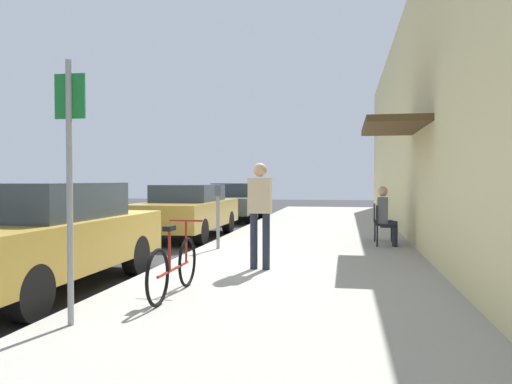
% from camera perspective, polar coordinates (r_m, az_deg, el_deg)
% --- Properties ---
extents(ground_plane, '(60.00, 60.00, 0.00)m').
position_cam_1_polar(ground_plane, '(8.78, -10.29, -8.78)').
color(ground_plane, '#2D2D30').
extents(sidewalk_slab, '(4.50, 32.00, 0.12)m').
position_cam_1_polar(sidewalk_slab, '(10.22, 5.80, -6.97)').
color(sidewalk_slab, '#9E9B93').
rests_on(sidewalk_slab, ground_plane).
extents(building_facade, '(1.40, 32.00, 5.93)m').
position_cam_1_polar(building_facade, '(10.30, 19.42, 9.21)').
color(building_facade, beige).
rests_on(building_facade, ground_plane).
extents(parked_car_0, '(1.80, 4.40, 1.51)m').
position_cam_1_polar(parked_car_0, '(7.46, -23.65, -4.69)').
color(parked_car_0, '#A58433').
rests_on(parked_car_0, ground_plane).
extents(parked_car_1, '(1.80, 4.40, 1.42)m').
position_cam_1_polar(parked_car_1, '(13.20, -7.99, -2.11)').
color(parked_car_1, '#A58433').
rests_on(parked_car_1, ground_plane).
extents(parked_car_2, '(1.80, 4.40, 1.42)m').
position_cam_1_polar(parked_car_2, '(18.79, -2.38, -1.07)').
color(parked_car_2, '#47514C').
rests_on(parked_car_2, ground_plane).
extents(parking_meter, '(0.12, 0.10, 1.32)m').
position_cam_1_polar(parking_meter, '(10.20, -4.45, -2.31)').
color(parking_meter, slate).
rests_on(parking_meter, sidewalk_slab).
extents(street_sign, '(0.32, 0.06, 2.60)m').
position_cam_1_polar(street_sign, '(5.13, -20.87, 2.32)').
color(street_sign, gray).
rests_on(street_sign, sidewalk_slab).
extents(bicycle_0, '(0.46, 1.71, 0.90)m').
position_cam_1_polar(bicycle_0, '(6.19, -9.54, -8.57)').
color(bicycle_0, black).
rests_on(bicycle_0, sidewalk_slab).
extents(cafe_chair_0, '(0.46, 0.46, 0.87)m').
position_cam_1_polar(cafe_chair_0, '(10.97, 14.51, -3.47)').
color(cafe_chair_0, black).
rests_on(cafe_chair_0, sidewalk_slab).
extents(seated_patron_0, '(0.44, 0.37, 1.29)m').
position_cam_1_polar(seated_patron_0, '(10.96, 14.84, -2.47)').
color(seated_patron_0, '#232838').
rests_on(seated_patron_0, sidewalk_slab).
extents(cafe_chair_1, '(0.47, 0.47, 0.87)m').
position_cam_1_polar(cafe_chair_1, '(11.85, 14.21, -3.11)').
color(cafe_chair_1, black).
rests_on(cafe_chair_1, sidewalk_slab).
extents(pedestrian_standing, '(0.36, 0.22, 1.70)m').
position_cam_1_polar(pedestrian_standing, '(7.81, 0.47, -1.74)').
color(pedestrian_standing, '#232838').
rests_on(pedestrian_standing, sidewalk_slab).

